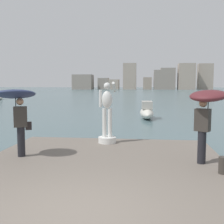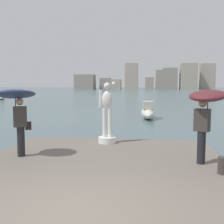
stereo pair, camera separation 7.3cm
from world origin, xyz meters
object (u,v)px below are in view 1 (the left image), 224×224
at_px(statue_white_figure, 107,119).
at_px(onlooker_left, 17,103).
at_px(boat_far, 147,112).
at_px(mooring_bollard, 224,165).
at_px(onlooker_right, 207,106).

bearing_deg(statue_white_figure, onlooker_left, -136.49).
height_order(statue_white_figure, boat_far, statue_white_figure).
bearing_deg(mooring_bollard, onlooker_right, 107.77).
bearing_deg(onlooker_left, statue_white_figure, 43.51).
distance_m(onlooker_left, mooring_bollard, 5.84).
distance_m(onlooker_right, boat_far, 13.54).
height_order(mooring_bollard, boat_far, boat_far).
xyz_separation_m(onlooker_right, mooring_bollard, (0.26, -0.82, -1.36)).
xyz_separation_m(onlooker_left, boat_far, (3.87, 13.21, -1.50)).
bearing_deg(boat_far, onlooker_left, -106.35).
bearing_deg(onlooker_right, onlooker_left, 178.09).
height_order(statue_white_figure, onlooker_right, statue_white_figure).
relative_size(statue_white_figure, boat_far, 0.57).
relative_size(onlooker_left, onlooker_right, 1.01).
bearing_deg(statue_white_figure, mooring_bollard, -45.06).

